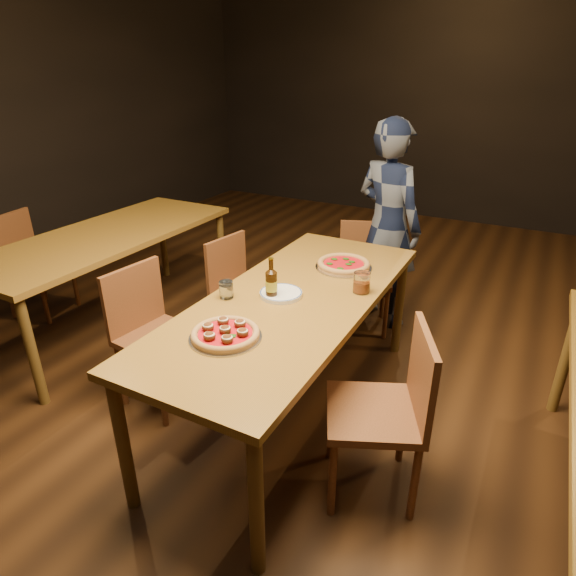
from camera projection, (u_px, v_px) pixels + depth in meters
The scene contains 16 objects.
ground at pixel (292, 410), 2.85m from camera, with size 9.00×9.00×0.00m, color black.
room_shell at pixel (293, 66), 2.08m from camera, with size 9.00×9.00×9.00m.
table_main at pixel (292, 309), 2.57m from camera, with size 0.80×2.00×0.75m.
table_left at pixel (107, 243), 3.54m from camera, with size 0.80×2.00×0.75m.
chair_main_nw at pixel (160, 337), 2.78m from camera, with size 0.41×0.41×0.87m, color #573017, non-canonical shape.
chair_main_sw at pixel (246, 293), 3.36m from camera, with size 0.39×0.39×0.83m, color #573017, non-canonical shape.
chair_main_e at pixel (373, 411), 2.16m from camera, with size 0.42×0.42×0.89m, color #573017, non-canonical shape.
chair_end at pixel (364, 277), 3.61m from camera, with size 0.39×0.39×0.83m, color #573017, non-canonical shape.
chair_nbr_left at pixel (37, 263), 3.84m from camera, with size 0.40×0.40×0.86m, color #573017, non-canonical shape.
pizza_meatball at pixel (225, 333), 2.14m from camera, with size 0.33×0.33×0.06m.
pizza_margherita at pixel (344, 264), 2.89m from camera, with size 0.34×0.34×0.04m.
plate_stack at pixel (281, 294), 2.54m from camera, with size 0.23×0.23×0.02m, color white.
beer_bottle at pixel (271, 285), 2.49m from camera, with size 0.06×0.06×0.22m.
water_glass at pixel (226, 290), 2.51m from camera, with size 0.07×0.07×0.09m, color white.
amber_glass at pixel (362, 283), 2.57m from camera, with size 0.09×0.09×0.11m, color #983F11.
diner at pixel (388, 225), 3.59m from camera, with size 0.57×0.37×1.56m, color black.
Camera 1 is at (1.06, -2.03, 1.85)m, focal length 30.00 mm.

